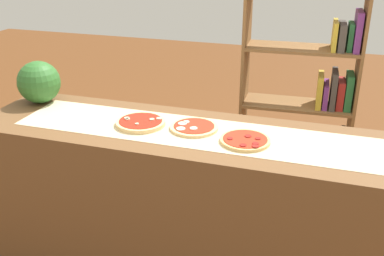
# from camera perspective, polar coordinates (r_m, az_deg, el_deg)

# --- Properties ---
(counter) EXTENTS (2.33, 0.62, 0.93)m
(counter) POSITION_cam_1_polar(r_m,az_deg,el_deg) (2.56, 0.00, -10.08)
(counter) COLOR brown
(counter) RESTS_ON ground_plane
(parchment_paper) EXTENTS (1.88, 0.39, 0.00)m
(parchment_paper) POSITION_cam_1_polar(r_m,az_deg,el_deg) (2.33, 0.00, -0.43)
(parchment_paper) COLOR beige
(parchment_paper) RESTS_ON counter
(pizza_mushroom_0) EXTENTS (0.26, 0.26, 0.03)m
(pizza_mushroom_0) POSITION_cam_1_polar(r_m,az_deg,el_deg) (2.42, -6.51, 0.66)
(pizza_mushroom_0) COLOR #E5C17F
(pizza_mushroom_0) RESTS_ON parchment_paper
(pizza_mozzarella_1) EXTENTS (0.25, 0.25, 0.02)m
(pizza_mozzarella_1) POSITION_cam_1_polar(r_m,az_deg,el_deg) (2.36, 0.22, 0.11)
(pizza_mozzarella_1) COLOR #E5C17F
(pizza_mozzarella_1) RESTS_ON parchment_paper
(pizza_pepperoni_2) EXTENTS (0.25, 0.25, 0.02)m
(pizza_pepperoni_2) POSITION_cam_1_polar(r_m,az_deg,el_deg) (2.22, 6.71, -1.55)
(pizza_pepperoni_2) COLOR #DBB26B
(pizza_pepperoni_2) RESTS_ON parchment_paper
(watermelon) EXTENTS (0.25, 0.25, 0.25)m
(watermelon) POSITION_cam_1_polar(r_m,az_deg,el_deg) (2.85, -18.72, 5.48)
(watermelon) COLOR #2D6628
(watermelon) RESTS_ON counter
(bookshelf) EXTENTS (0.77, 0.33, 1.58)m
(bookshelf) POSITION_cam_1_polar(r_m,az_deg,el_deg) (3.20, 14.80, 2.63)
(bookshelf) COLOR brown
(bookshelf) RESTS_ON ground_plane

